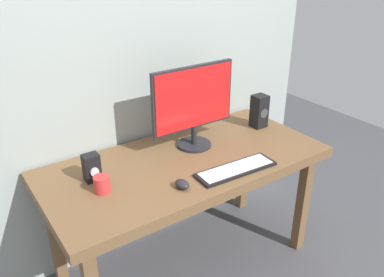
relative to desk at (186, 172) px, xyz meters
The scene contains 9 objects.
ground_plane 0.69m from the desk, ahead, with size 6.00×6.00×0.00m, color #4C4C51.
wall_back 0.91m from the desk, 90.00° to the left, with size 2.47×0.04×3.00m, color #9EA8A3.
desk is the anchor object (origin of this frame).
monitor 0.39m from the desk, 42.28° to the left, with size 0.54×0.20×0.49m.
keyboard_primary 0.31m from the desk, 59.30° to the right, with size 0.46×0.16×0.02m.
mouse 0.31m from the desk, 127.79° to the right, with size 0.06×0.09×0.04m, color #232328.
speaker_right 0.68m from the desk, ahead, with size 0.09×0.09×0.22m.
audio_controller 0.54m from the desk, 169.85° to the left, with size 0.08×0.08×0.15m.
coffee_mug 0.53m from the desk, behind, with size 0.08×0.08×0.08m, color red.
Camera 1 is at (-1.08, -1.62, 1.86)m, focal length 37.01 mm.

